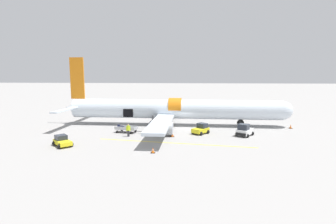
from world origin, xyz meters
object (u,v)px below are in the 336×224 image
object	(u,v)px
airplane	(172,110)
ground_crew_loader_b	(153,126)
baggage_tug_lead	(201,129)
baggage_cart_loading	(126,129)
baggage_tug_mid	(244,131)
ground_crew_loader_a	(128,130)
ground_crew_driver	(153,125)
baggage_tug_rear	(62,141)

from	to	relation	value
airplane	ground_crew_loader_b	bearing A→B (deg)	-110.89
baggage_tug_lead	baggage_cart_loading	size ratio (longest dim) A/B	0.70
baggage_tug_mid	ground_crew_loader_b	distance (m)	13.39
baggage_tug_mid	ground_crew_loader_a	bearing A→B (deg)	-173.29
ground_crew_loader_a	baggage_tug_mid	bearing A→B (deg)	6.71
ground_crew_loader_a	ground_crew_driver	distance (m)	5.27
baggage_cart_loading	ground_crew_loader_a	world-z (taller)	ground_crew_loader_a
baggage_tug_rear	baggage_tug_mid	bearing A→B (deg)	18.07
baggage_cart_loading	ground_crew_loader_a	xyz separation A→B (m)	(1.02, -2.54, 0.42)
baggage_tug_rear	ground_crew_loader_a	size ratio (longest dim) A/B	1.71
baggage_cart_loading	ground_crew_driver	distance (m)	4.30
ground_crew_loader_b	airplane	bearing A→B (deg)	69.11
ground_crew_loader_a	airplane	bearing A→B (deg)	59.19
airplane	baggage_cart_loading	xyz separation A→B (m)	(-6.49, -6.62, -2.21)
baggage_tug_rear	ground_crew_driver	bearing A→B (deg)	46.15
baggage_tug_rear	baggage_cart_loading	bearing A→B (deg)	54.48
baggage_cart_loading	baggage_tug_rear	bearing A→B (deg)	-125.52
baggage_cart_loading	baggage_tug_mid	bearing A→B (deg)	-1.98
airplane	baggage_tug_mid	size ratio (longest dim) A/B	12.02
ground_crew_loader_b	baggage_tug_rear	bearing A→B (deg)	-138.98
baggage_tug_lead	ground_crew_loader_b	distance (m)	7.20
airplane	ground_crew_loader_b	world-z (taller)	airplane
baggage_cart_loading	ground_crew_driver	bearing A→B (deg)	26.22
airplane	baggage_tug_lead	bearing A→B (deg)	-52.59
baggage_tug_mid	baggage_tug_lead	bearing A→B (deg)	171.76
airplane	baggage_tug_mid	world-z (taller)	airplane
baggage_tug_mid	ground_crew_driver	size ratio (longest dim) A/B	2.09
airplane	baggage_cart_loading	bearing A→B (deg)	-134.40
baggage_tug_rear	baggage_cart_loading	world-z (taller)	baggage_tug_rear
baggage_tug_lead	baggage_tug_rear	bearing A→B (deg)	-153.68
ground_crew_loader_a	ground_crew_driver	xyz separation A→B (m)	(2.83, 4.44, -0.13)
baggage_tug_lead	baggage_tug_mid	size ratio (longest dim) A/B	0.91
ground_crew_loader_b	ground_crew_driver	world-z (taller)	ground_crew_loader_b
baggage_tug_rear	airplane	bearing A→B (deg)	50.23
airplane	ground_crew_loader_a	bearing A→B (deg)	-120.81
baggage_tug_rear	ground_crew_loader_b	world-z (taller)	ground_crew_loader_b
baggage_tug_mid	ground_crew_loader_a	xyz separation A→B (m)	(-16.47, -1.94, 0.20)
ground_crew_loader_a	ground_crew_loader_b	world-z (taller)	ground_crew_loader_b
airplane	ground_crew_driver	size ratio (longest dim) A/B	25.14
baggage_cart_loading	airplane	bearing A→B (deg)	45.60
baggage_tug_lead	ground_crew_loader_b	xyz separation A→B (m)	(-7.19, 0.20, 0.32)
baggage_tug_mid	ground_crew_loader_b	bearing A→B (deg)	175.32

